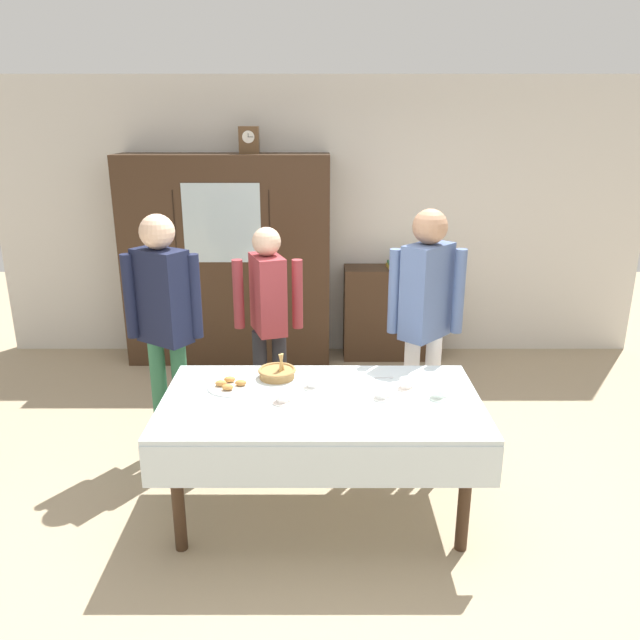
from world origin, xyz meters
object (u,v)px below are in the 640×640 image
object	(u,v)px
person_by_cabinet	(267,309)
book_stack	(393,265)
tea_cup_far_left	(405,384)
bread_basket	(276,372)
dining_table	(320,416)
tea_cup_far_right	(282,398)
tea_cup_front_edge	(312,383)
spoon_far_right	(386,378)
tea_cup_back_edge	(381,394)
person_behind_table_right	(424,308)
pastry_plate	(230,386)
bookshelf_low	(391,313)
tea_cup_near_left	(437,393)
spoon_mid_left	(344,394)
mantel_clock	(248,140)
person_beside_shelf	(163,313)
spoon_front_edge	(302,418)
wall_cabinet	(226,261)

from	to	relation	value
person_by_cabinet	book_stack	bearing A→B (deg)	52.67
tea_cup_far_left	bread_basket	distance (m)	0.81
dining_table	tea_cup_far_right	bearing A→B (deg)	-176.60
tea_cup_front_edge	spoon_far_right	xyz separation A→B (m)	(0.46, 0.14, -0.02)
book_stack	tea_cup_far_right	xyz separation A→B (m)	(-0.94, -2.65, -0.17)
tea_cup_back_edge	person_behind_table_right	xyz separation A→B (m)	(0.36, 0.77, 0.29)
tea_cup_front_edge	pastry_plate	world-z (taller)	tea_cup_front_edge
dining_table	tea_cup_far_left	xyz separation A→B (m)	(0.51, 0.18, 0.12)
tea_cup_front_edge	bookshelf_low	bearing A→B (deg)	72.56
spoon_far_right	person_behind_table_right	world-z (taller)	person_behind_table_right
tea_cup_far_left	tea_cup_near_left	xyz separation A→B (m)	(0.17, -0.14, 0.00)
tea_cup_far_right	spoon_mid_left	size ratio (longest dim) A/B	1.09
mantel_clock	tea_cup_near_left	bearing A→B (deg)	-62.34
spoon_far_right	person_beside_shelf	bearing A→B (deg)	164.36
mantel_clock	spoon_far_right	size ratio (longest dim) A/B	2.02
mantel_clock	person_beside_shelf	xyz separation A→B (m)	(-0.41, -1.85, -1.06)
tea_cup_back_edge	spoon_front_edge	bearing A→B (deg)	-150.37
bookshelf_low	spoon_mid_left	xyz separation A→B (m)	(-0.58, -2.55, 0.30)
spoon_mid_left	person_beside_shelf	xyz separation A→B (m)	(-1.21, 0.65, 0.30)
wall_cabinet	person_behind_table_right	world-z (taller)	wall_cabinet
dining_table	person_behind_table_right	distance (m)	1.16
dining_table	bookshelf_low	world-z (taller)	bookshelf_low
dining_table	tea_cup_back_edge	world-z (taller)	tea_cup_back_edge
wall_cabinet	spoon_far_right	distance (m)	2.63
bookshelf_low	tea_cup_far_left	world-z (taller)	bookshelf_low
tea_cup_far_right	person_behind_table_right	distance (m)	1.28
book_stack	bread_basket	size ratio (longest dim) A/B	0.85
tea_cup_far_right	spoon_front_edge	world-z (taller)	tea_cup_far_right
tea_cup_near_left	tea_cup_back_edge	distance (m)	0.33
wall_cabinet	tea_cup_back_edge	bearing A→B (deg)	-63.75
bread_basket	spoon_front_edge	size ratio (longest dim) A/B	2.02
tea_cup_far_left	person_behind_table_right	world-z (taller)	person_behind_table_right
tea_cup_far_left	spoon_mid_left	world-z (taller)	tea_cup_far_left
mantel_clock	book_stack	size ratio (longest dim) A/B	1.18
mantel_clock	tea_cup_near_left	size ratio (longest dim) A/B	1.85
spoon_far_right	tea_cup_far_right	bearing A→B (deg)	-151.79
dining_table	pastry_plate	distance (m)	0.59
book_stack	tea_cup_far_right	bearing A→B (deg)	-109.51
wall_cabinet	tea_cup_near_left	distance (m)	3.01
dining_table	person_beside_shelf	bearing A→B (deg)	145.16
pastry_plate	tea_cup_far_right	bearing A→B (deg)	-31.25
spoon_far_right	spoon_front_edge	bearing A→B (deg)	-133.30
person_behind_table_right	tea_cup_front_edge	bearing A→B (deg)	-141.28
tea_cup_far_left	spoon_front_edge	xyz separation A→B (m)	(-0.62, -0.40, -0.02)
wall_cabinet	tea_cup_far_right	distance (m)	2.70
mantel_clock	tea_cup_far_right	bearing A→B (deg)	-80.59
spoon_far_right	person_by_cabinet	world-z (taller)	person_by_cabinet
bookshelf_low	bread_basket	xyz separation A→B (m)	(-1.00, -2.30, 0.33)
bookshelf_low	person_beside_shelf	bearing A→B (deg)	-133.23
tea_cup_far_left	tea_cup_back_edge	bearing A→B (deg)	-138.80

